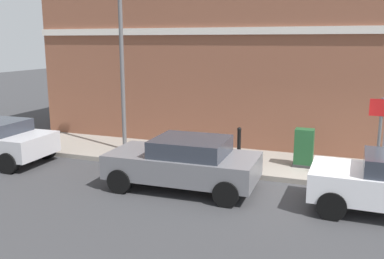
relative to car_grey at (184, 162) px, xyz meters
The scene contains 8 objects.
ground 3.26m from the car_grey, 72.67° to the right, with size 80.00×80.00×0.00m, color #38383A.
sidewalk 4.11m from the car_grey, 47.07° to the left, with size 2.77×30.00×0.15m, color gray.
corner_building 8.45m from the car_grey, ahead, with size 7.42×12.71×7.36m.
car_grey is the anchor object (origin of this frame).
utility_cabinet 3.87m from the car_grey, 46.12° to the right, with size 0.46×0.61×1.15m.
bollard_near_cabinet 2.89m from the car_grey, 15.45° to the right, with size 0.14×0.14×1.04m.
street_sign 5.12m from the car_grey, 70.74° to the right, with size 0.08×0.60×2.30m.
lamppost 4.88m from the car_grey, 51.65° to the left, with size 0.20×0.44×5.72m.
Camera 1 is at (-10.86, -0.89, 3.86)m, focal length 39.32 mm.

